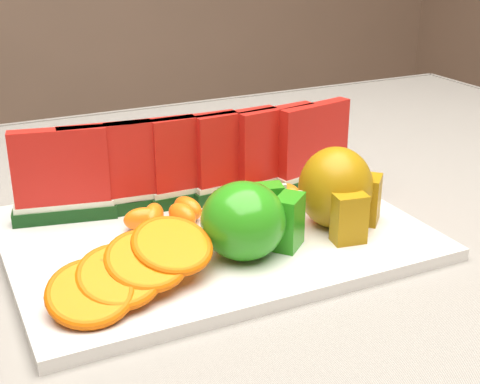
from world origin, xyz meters
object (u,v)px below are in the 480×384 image
(platter, at_px, (212,233))
(pear_cluster, at_px, (338,190))
(side_plate, at_px, (248,154))
(apple_cluster, at_px, (249,220))

(platter, distance_m, pear_cluster, 0.13)
(platter, xyz_separation_m, side_plate, (0.14, 0.21, -0.00))
(platter, distance_m, side_plate, 0.25)
(apple_cluster, distance_m, side_plate, 0.30)
(pear_cluster, distance_m, side_plate, 0.26)
(side_plate, bearing_deg, platter, -125.05)
(pear_cluster, bearing_deg, side_plate, 83.84)
(platter, bearing_deg, apple_cluster, -80.77)
(apple_cluster, bearing_deg, platter, 99.23)
(platter, relative_size, pear_cluster, 4.12)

